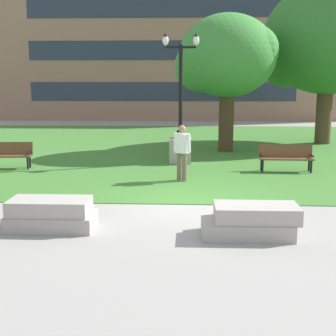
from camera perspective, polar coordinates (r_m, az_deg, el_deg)
ground_plane at (r=11.72m, az=2.81°, el=-4.52°), size 140.00×140.00×0.00m
grass_lawn at (r=21.53m, az=2.72°, el=2.52°), size 40.00×20.00×0.02m
concrete_block_center at (r=10.11m, az=-14.11°, el=-5.52°), size 1.80×0.90×0.64m
concrete_block_left at (r=9.50m, az=10.09°, el=-6.40°), size 1.91×0.90×0.64m
park_bench_near_left at (r=17.30m, az=-19.15°, el=1.69°), size 1.84×0.70×0.90m
park_bench_near_right at (r=16.28m, az=14.17°, el=1.42°), size 1.81×0.57×0.90m
lamp_post_right at (r=17.41m, az=1.52°, el=3.82°), size 1.32×0.80×4.70m
tree_near_right at (r=23.91m, az=18.76°, el=14.54°), size 6.38×6.08×7.54m
tree_far_right at (r=20.33m, az=7.13°, el=13.21°), size 4.29×4.09×5.78m
person_bystander_near_lawn at (r=14.24m, az=1.71°, el=2.26°), size 0.57×0.48×1.71m
building_facade_distant at (r=36.02m, az=-0.69°, el=16.07°), size 26.48×1.03×12.88m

